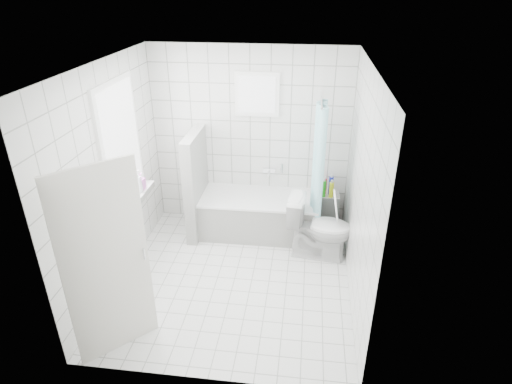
# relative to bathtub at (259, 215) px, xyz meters

# --- Properties ---
(ground) EXTENTS (3.00, 3.00, 0.00)m
(ground) POSITION_rel_bathtub_xyz_m (-0.18, -1.12, -0.29)
(ground) COLOR white
(ground) RESTS_ON ground
(ceiling) EXTENTS (3.00, 3.00, 0.00)m
(ceiling) POSITION_rel_bathtub_xyz_m (-0.18, -1.12, 2.31)
(ceiling) COLOR white
(ceiling) RESTS_ON ground
(wall_back) EXTENTS (2.80, 0.02, 2.60)m
(wall_back) POSITION_rel_bathtub_xyz_m (-0.18, 0.38, 1.01)
(wall_back) COLOR white
(wall_back) RESTS_ON ground
(wall_front) EXTENTS (2.80, 0.02, 2.60)m
(wall_front) POSITION_rel_bathtub_xyz_m (-0.18, -2.62, 1.01)
(wall_front) COLOR white
(wall_front) RESTS_ON ground
(wall_left) EXTENTS (0.02, 3.00, 2.60)m
(wall_left) POSITION_rel_bathtub_xyz_m (-1.58, -1.12, 1.01)
(wall_left) COLOR white
(wall_left) RESTS_ON ground
(wall_right) EXTENTS (0.02, 3.00, 2.60)m
(wall_right) POSITION_rel_bathtub_xyz_m (1.22, -1.12, 1.01)
(wall_right) COLOR white
(wall_right) RESTS_ON ground
(window_left) EXTENTS (0.01, 0.90, 1.40)m
(window_left) POSITION_rel_bathtub_xyz_m (-1.53, -0.82, 1.31)
(window_left) COLOR white
(window_left) RESTS_ON wall_left
(window_back) EXTENTS (0.50, 0.01, 0.50)m
(window_back) POSITION_rel_bathtub_xyz_m (-0.08, 0.33, 1.66)
(window_back) COLOR white
(window_back) RESTS_ON wall_back
(window_sill) EXTENTS (0.18, 1.02, 0.08)m
(window_sill) POSITION_rel_bathtub_xyz_m (-1.49, -0.82, 0.57)
(window_sill) COLOR white
(window_sill) RESTS_ON wall_left
(door) EXTENTS (0.59, 0.60, 2.00)m
(door) POSITION_rel_bathtub_xyz_m (-1.15, -2.32, 0.71)
(door) COLOR silver
(door) RESTS_ON ground
(bathtub) EXTENTS (1.66, 0.77, 0.58)m
(bathtub) POSITION_rel_bathtub_xyz_m (0.00, 0.00, 0.00)
(bathtub) COLOR white
(bathtub) RESTS_ON ground
(partition_wall) EXTENTS (0.15, 0.85, 1.50)m
(partition_wall) POSITION_rel_bathtub_xyz_m (-0.90, -0.05, 0.46)
(partition_wall) COLOR white
(partition_wall) RESTS_ON ground
(tiled_ledge) EXTENTS (0.40, 0.24, 0.55)m
(tiled_ledge) POSITION_rel_bathtub_xyz_m (0.93, 0.25, -0.02)
(tiled_ledge) COLOR white
(tiled_ledge) RESTS_ON ground
(toilet) EXTENTS (0.88, 0.57, 0.85)m
(toilet) POSITION_rel_bathtub_xyz_m (0.85, -0.47, 0.14)
(toilet) COLOR white
(toilet) RESTS_ON ground
(curtain_rod) EXTENTS (0.02, 0.80, 0.02)m
(curtain_rod) POSITION_rel_bathtub_xyz_m (0.77, -0.02, 1.71)
(curtain_rod) COLOR silver
(curtain_rod) RESTS_ON wall_back
(shower_curtain) EXTENTS (0.14, 0.48, 1.78)m
(shower_curtain) POSITION_rel_bathtub_xyz_m (0.77, -0.16, 0.81)
(shower_curtain) COLOR #49CDD7
(shower_curtain) RESTS_ON curtain_rod
(tub_faucet) EXTENTS (0.18, 0.06, 0.06)m
(tub_faucet) POSITION_rel_bathtub_xyz_m (0.10, 0.33, 0.56)
(tub_faucet) COLOR silver
(tub_faucet) RESTS_ON wall_back
(sill_bottles) EXTENTS (0.16, 0.58, 0.30)m
(sill_bottles) POSITION_rel_bathtub_xyz_m (-1.48, -0.76, 0.72)
(sill_bottles) COLOR #E271D6
(sill_bottles) RESTS_ON window_sill
(ledge_bottles) EXTENTS (0.17, 0.16, 0.27)m
(ledge_bottles) POSITION_rel_bathtub_xyz_m (0.95, 0.23, 0.38)
(ledge_bottles) COLOR #F5FF1A
(ledge_bottles) RESTS_ON tiled_ledge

